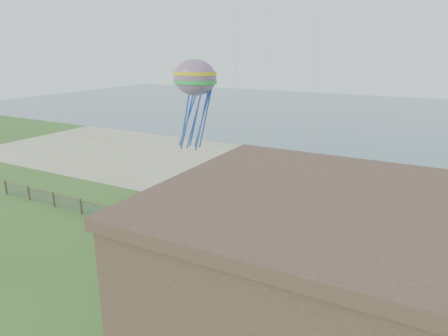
{
  "coord_description": "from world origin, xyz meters",
  "views": [
    {
      "loc": [
        13.76,
        -13.34,
        11.97
      ],
      "look_at": [
        2.16,
        8.0,
        4.69
      ],
      "focal_mm": 32.0,
      "sensor_mm": 36.0,
      "label": 1
    }
  ],
  "objects": [
    {
      "name": "picnic_table",
      "position": [
        1.81,
        0.57,
        0.34
      ],
      "size": [
        1.89,
        1.64,
        0.67
      ],
      "primitive_type": null,
      "rotation": [
        0.0,
        0.0,
        0.32
      ],
      "color": "brown",
      "rests_on": "ground"
    },
    {
      "name": "sand_beach",
      "position": [
        0.0,
        22.0,
        0.0
      ],
      "size": [
        72.0,
        20.0,
        0.02
      ],
      "primitive_type": "cube",
      "color": "tan",
      "rests_on": "ground"
    },
    {
      "name": "octopus_kite",
      "position": [
        -2.39,
        11.88,
        8.1
      ],
      "size": [
        4.11,
        3.5,
        7.17
      ],
      "primitive_type": null,
      "rotation": [
        0.0,
        0.0,
        0.35
      ],
      "color": "#FA4E27"
    },
    {
      "name": "chainlink_fence",
      "position": [
        0.0,
        6.0,
        0.55
      ],
      "size": [
        36.2,
        0.2,
        1.25
      ],
      "primitive_type": null,
      "color": "#4E412B",
      "rests_on": "ground"
    },
    {
      "name": "motel",
      "position": [
        13.0,
        -1.0,
        3.5
      ],
      "size": [
        15.0,
        10.0,
        7.0
      ],
      "primitive_type": "cube",
      "color": "#4E3629",
      "rests_on": "ground"
    },
    {
      "name": "ground",
      "position": [
        0.0,
        0.0,
        0.0
      ],
      "size": [
        160.0,
        160.0,
        0.0
      ],
      "primitive_type": "plane",
      "color": "#385C1F",
      "rests_on": "ground"
    },
    {
      "name": "ocean",
      "position": [
        0.0,
        66.0,
        0.0
      ],
      "size": [
        160.0,
        68.0,
        0.02
      ],
      "primitive_type": "cube",
      "color": "slate",
      "rests_on": "ground"
    },
    {
      "name": "motel_deck",
      "position": [
        13.0,
        5.0,
        0.25
      ],
      "size": [
        15.0,
        2.0,
        0.5
      ],
      "primitive_type": "cube",
      "color": "brown",
      "rests_on": "ground"
    }
  ]
}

